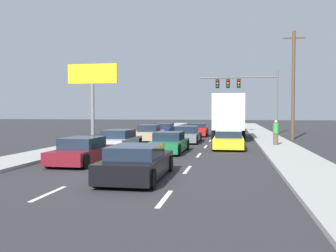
{
  "coord_description": "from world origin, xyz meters",
  "views": [
    {
      "loc": [
        3.51,
        -12.25,
        2.36
      ],
      "look_at": [
        -0.97,
        12.69,
        1.36
      ],
      "focal_mm": 38.62,
      "sensor_mm": 36.0,
      "label": 1
    }
  ],
  "objects_px": {
    "car_navy": "(164,130)",
    "utility_pole_mid": "(293,84)",
    "car_yellow": "(228,140)",
    "car_tan": "(150,134)",
    "car_gray": "(187,135)",
    "car_silver": "(119,140)",
    "box_truck": "(229,114)",
    "car_maroon": "(82,151)",
    "pedestrian_near_corner": "(276,133)",
    "car_red": "(197,130)",
    "car_black": "(137,163)",
    "roadside_billboard": "(92,83)",
    "traffic_signal_mast": "(241,87)",
    "car_green": "(169,143)"
  },
  "relations": [
    {
      "from": "car_navy",
      "to": "utility_pole_mid",
      "type": "bearing_deg",
      "value": -16.38
    },
    {
      "from": "car_yellow",
      "to": "car_tan",
      "type": "bearing_deg",
      "value": 140.21
    },
    {
      "from": "car_navy",
      "to": "car_gray",
      "type": "xyz_separation_m",
      "value": [
        3.31,
        -7.83,
        0.0
      ]
    },
    {
      "from": "car_silver",
      "to": "box_truck",
      "type": "xyz_separation_m",
      "value": [
        6.66,
        9.99,
        1.57
      ]
    },
    {
      "from": "car_maroon",
      "to": "pedestrian_near_corner",
      "type": "relative_size",
      "value": 2.53
    },
    {
      "from": "car_red",
      "to": "car_black",
      "type": "height_order",
      "value": "car_red"
    },
    {
      "from": "car_tan",
      "to": "pedestrian_near_corner",
      "type": "height_order",
      "value": "pedestrian_near_corner"
    },
    {
      "from": "car_navy",
      "to": "roadside_billboard",
      "type": "distance_m",
      "value": 8.68
    },
    {
      "from": "car_yellow",
      "to": "pedestrian_near_corner",
      "type": "height_order",
      "value": "pedestrian_near_corner"
    },
    {
      "from": "box_truck",
      "to": "roadside_billboard",
      "type": "xyz_separation_m",
      "value": [
        -13.63,
        2.94,
        3.16
      ]
    },
    {
      "from": "car_maroon",
      "to": "utility_pole_mid",
      "type": "distance_m",
      "value": 20.64
    },
    {
      "from": "car_silver",
      "to": "pedestrian_near_corner",
      "type": "relative_size",
      "value": 2.79
    },
    {
      "from": "traffic_signal_mast",
      "to": "car_navy",
      "type": "bearing_deg",
      "value": -147.46
    },
    {
      "from": "box_truck",
      "to": "car_silver",
      "type": "bearing_deg",
      "value": -123.67
    },
    {
      "from": "car_silver",
      "to": "box_truck",
      "type": "bearing_deg",
      "value": 56.33
    },
    {
      "from": "car_navy",
      "to": "traffic_signal_mast",
      "type": "xyz_separation_m",
      "value": [
        7.59,
        4.84,
        4.49
      ]
    },
    {
      "from": "box_truck",
      "to": "car_red",
      "type": "bearing_deg",
      "value": 132.37
    },
    {
      "from": "car_gray",
      "to": "car_black",
      "type": "bearing_deg",
      "value": -89.54
    },
    {
      "from": "car_red",
      "to": "box_truck",
      "type": "xyz_separation_m",
      "value": [
        3.05,
        -3.35,
        1.56
      ]
    },
    {
      "from": "car_silver",
      "to": "roadside_billboard",
      "type": "distance_m",
      "value": 15.43
    },
    {
      "from": "car_tan",
      "to": "car_red",
      "type": "height_order",
      "value": "car_tan"
    },
    {
      "from": "car_red",
      "to": "car_green",
      "type": "xyz_separation_m",
      "value": [
        -0.22,
        -14.52,
        -0.04
      ]
    },
    {
      "from": "car_tan",
      "to": "traffic_signal_mast",
      "type": "relative_size",
      "value": 0.5
    },
    {
      "from": "car_gray",
      "to": "car_green",
      "type": "bearing_deg",
      "value": -91.47
    },
    {
      "from": "car_tan",
      "to": "car_green",
      "type": "height_order",
      "value": "car_tan"
    },
    {
      "from": "car_green",
      "to": "car_silver",
      "type": "bearing_deg",
      "value": 160.81
    },
    {
      "from": "car_black",
      "to": "utility_pole_mid",
      "type": "relative_size",
      "value": 0.49
    },
    {
      "from": "car_tan",
      "to": "utility_pole_mid",
      "type": "xyz_separation_m",
      "value": [
        11.68,
        3.32,
        4.13
      ]
    },
    {
      "from": "car_green",
      "to": "box_truck",
      "type": "bearing_deg",
      "value": 73.67
    },
    {
      "from": "car_red",
      "to": "car_black",
      "type": "bearing_deg",
      "value": -89.79
    },
    {
      "from": "box_truck",
      "to": "car_gray",
      "type": "bearing_deg",
      "value": -126.98
    },
    {
      "from": "utility_pole_mid",
      "to": "roadside_billboard",
      "type": "relative_size",
      "value": 1.28
    },
    {
      "from": "car_green",
      "to": "pedestrian_near_corner",
      "type": "distance_m",
      "value": 7.91
    },
    {
      "from": "car_navy",
      "to": "car_yellow",
      "type": "distance_m",
      "value": 13.73
    },
    {
      "from": "box_truck",
      "to": "roadside_billboard",
      "type": "relative_size",
      "value": 1.18
    },
    {
      "from": "car_maroon",
      "to": "car_black",
      "type": "distance_m",
      "value": 4.8
    },
    {
      "from": "car_black",
      "to": "car_gray",
      "type": "bearing_deg",
      "value": 90.46
    },
    {
      "from": "car_silver",
      "to": "car_yellow",
      "type": "xyz_separation_m",
      "value": [
        6.73,
        1.62,
        -0.03
      ]
    },
    {
      "from": "car_green",
      "to": "car_black",
      "type": "relative_size",
      "value": 0.96
    },
    {
      "from": "car_green",
      "to": "traffic_signal_mast",
      "type": "bearing_deg",
      "value": 77.26
    },
    {
      "from": "car_green",
      "to": "pedestrian_near_corner",
      "type": "xyz_separation_m",
      "value": [
        6.46,
        4.54,
        0.42
      ]
    },
    {
      "from": "car_green",
      "to": "utility_pole_mid",
      "type": "height_order",
      "value": "utility_pole_mid"
    },
    {
      "from": "car_red",
      "to": "car_gray",
      "type": "distance_m",
      "value": 7.45
    },
    {
      "from": "traffic_signal_mast",
      "to": "utility_pole_mid",
      "type": "relative_size",
      "value": 0.92
    },
    {
      "from": "car_silver",
      "to": "car_gray",
      "type": "height_order",
      "value": "car_gray"
    },
    {
      "from": "car_navy",
      "to": "car_maroon",
      "type": "distance_m",
      "value": 19.86
    },
    {
      "from": "box_truck",
      "to": "roadside_billboard",
      "type": "bearing_deg",
      "value": 167.84
    },
    {
      "from": "traffic_signal_mast",
      "to": "utility_pole_mid",
      "type": "bearing_deg",
      "value": -63.37
    },
    {
      "from": "car_maroon",
      "to": "car_red",
      "type": "height_order",
      "value": "car_red"
    },
    {
      "from": "car_red",
      "to": "box_truck",
      "type": "height_order",
      "value": "box_truck"
    }
  ]
}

